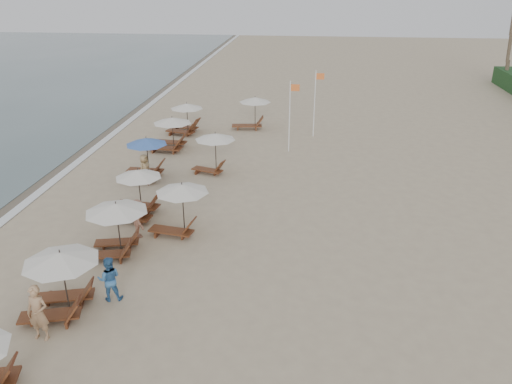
# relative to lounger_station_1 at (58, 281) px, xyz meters

# --- Properties ---
(ground) EXTENTS (160.00, 160.00, 0.00)m
(ground) POSITION_rel_lounger_station_1_xyz_m (5.45, 0.27, -1.21)
(ground) COLOR tan
(ground) RESTS_ON ground
(wet_sand_band) EXTENTS (3.20, 140.00, 0.01)m
(wet_sand_band) POSITION_rel_lounger_station_1_xyz_m (-7.05, 10.27, -1.21)
(wet_sand_band) COLOR #6B5E4C
(wet_sand_band) RESTS_ON ground
(foam_line) EXTENTS (0.50, 140.00, 0.02)m
(foam_line) POSITION_rel_lounger_station_1_xyz_m (-5.75, 10.27, -1.20)
(foam_line) COLOR white
(foam_line) RESTS_ON ground
(lounger_station_1) EXTENTS (2.65, 2.41, 2.26)m
(lounger_station_1) POSITION_rel_lounger_station_1_xyz_m (0.00, 0.00, 0.00)
(lounger_station_1) COLOR brown
(lounger_station_1) RESTS_ON ground
(lounger_station_2) EXTENTS (2.55, 2.43, 2.19)m
(lounger_station_2) POSITION_rel_lounger_station_1_xyz_m (0.38, 3.86, 0.05)
(lounger_station_2) COLOR brown
(lounger_station_2) RESTS_ON ground
(lounger_station_3) EXTENTS (2.63, 2.24, 2.27)m
(lounger_station_3) POSITION_rel_lounger_station_1_xyz_m (0.02, 7.21, -0.21)
(lounger_station_3) COLOR brown
(lounger_station_3) RESTS_ON ground
(lounger_station_4) EXTENTS (2.57, 2.18, 2.29)m
(lounger_station_4) POSITION_rel_lounger_station_1_xyz_m (-1.00, 11.73, -0.11)
(lounger_station_4) COLOR brown
(lounger_station_4) RESTS_ON ground
(lounger_station_5) EXTENTS (2.80, 2.38, 2.06)m
(lounger_station_5) POSITION_rel_lounger_station_1_xyz_m (-0.99, 16.73, -0.20)
(lounger_station_5) COLOR brown
(lounger_station_5) RESTS_ON ground
(lounger_station_6) EXTENTS (2.63, 2.39, 2.08)m
(lounger_station_6) POSITION_rel_lounger_station_1_xyz_m (-0.91, 20.35, -0.19)
(lounger_station_6) COLOR brown
(lounger_station_6) RESTS_ON ground
(inland_station_0) EXTENTS (2.65, 2.24, 2.22)m
(inland_station_0) POSITION_rel_lounger_station_1_xyz_m (2.42, 5.76, 0.20)
(inland_station_0) COLOR brown
(inland_station_0) RESTS_ON ground
(inland_station_1) EXTENTS (2.54, 2.24, 2.22)m
(inland_station_1) POSITION_rel_lounger_station_1_xyz_m (2.49, 13.05, 0.29)
(inland_station_1) COLOR brown
(inland_station_1) RESTS_ON ground
(inland_station_2) EXTENTS (2.83, 2.24, 2.22)m
(inland_station_2) POSITION_rel_lounger_station_1_xyz_m (3.56, 21.89, 0.09)
(inland_station_2) COLOR brown
(inland_station_2) RESTS_ON ground
(beachgoer_near) EXTENTS (0.70, 0.48, 1.84)m
(beachgoer_near) POSITION_rel_lounger_station_1_xyz_m (-0.06, -1.30, -0.29)
(beachgoer_near) COLOR tan
(beachgoer_near) RESTS_ON ground
(beachgoer_mid_a) EXTENTS (0.91, 0.79, 1.61)m
(beachgoer_mid_a) POSITION_rel_lounger_station_1_xyz_m (1.29, 0.88, -0.40)
(beachgoer_mid_a) COLOR teal
(beachgoer_mid_a) RESTS_ON ground
(beachgoer_mid_b) EXTENTS (1.12, 1.24, 1.67)m
(beachgoer_mid_b) POSITION_rel_lounger_station_1_xyz_m (0.80, 5.34, -0.37)
(beachgoer_mid_b) COLOR #94614B
(beachgoer_mid_b) RESTS_ON ground
(beachgoer_far_b) EXTENTS (0.66, 0.85, 1.53)m
(beachgoer_far_b) POSITION_rel_lounger_station_1_xyz_m (-0.83, 11.29, -0.44)
(beachgoer_far_b) COLOR tan
(beachgoer_far_b) RESTS_ON ground
(flag_pole_near) EXTENTS (0.60, 0.08, 4.37)m
(flag_pole_near) POSITION_rel_lounger_station_1_xyz_m (6.51, 17.18, 1.22)
(flag_pole_near) COLOR silver
(flag_pole_near) RESTS_ON ground
(flag_pole_far) EXTENTS (0.60, 0.08, 4.45)m
(flag_pole_far) POSITION_rel_lounger_station_1_xyz_m (8.00, 20.55, 1.26)
(flag_pole_far) COLOR silver
(flag_pole_far) RESTS_ON ground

